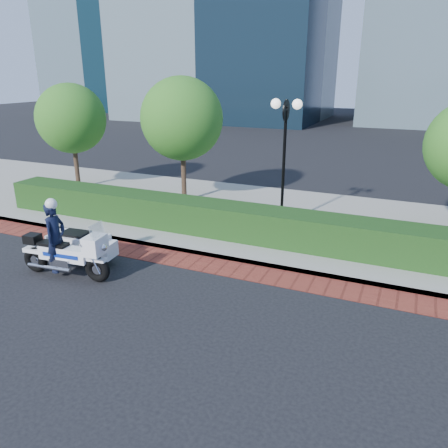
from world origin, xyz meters
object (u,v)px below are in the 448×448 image
at_px(lamppost, 285,143).
at_px(police_motorcycle, 70,245).
at_px(tree_a, 71,119).
at_px(tree_b, 182,119).

bearing_deg(lamppost, police_motorcycle, -127.89).
bearing_deg(tree_a, lamppost, -7.41).
bearing_deg(tree_b, tree_a, 180.00).
relative_size(lamppost, police_motorcycle, 1.59).
height_order(lamppost, tree_a, tree_a).
height_order(tree_a, police_motorcycle, tree_a).
bearing_deg(lamppost, tree_a, 172.59).
bearing_deg(tree_a, police_motorcycle, -50.01).
bearing_deg(police_motorcycle, lamppost, 46.63).
height_order(lamppost, police_motorcycle, lamppost).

